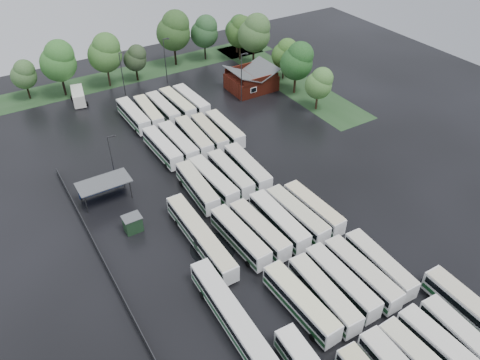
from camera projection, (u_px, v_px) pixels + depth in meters
ground at (272, 241)px, 67.77m from camera, size 160.00×160.00×0.00m
brick_building at (251, 82)px, 105.70m from camera, size 10.07×8.60×5.39m
wash_shed at (103, 183)px, 73.70m from camera, size 8.20×4.20×3.58m
utility_hut at (133, 223)px, 68.74m from camera, size 2.70×2.20×2.62m
grass_strip_north at (125, 76)px, 112.56m from camera, size 80.00×10.00×0.01m
grass_strip_east at (286, 79)px, 111.04m from camera, size 10.00×50.00×0.01m
west_fence at (104, 263)px, 63.54m from camera, size 0.10×50.00×1.20m
bus_r0c3 at (446, 353)px, 51.24m from camera, size 2.88×12.09×3.35m
bus_r0c4 at (466, 342)px, 52.42m from camera, size 2.99×11.82×3.26m
bus_r1c0 at (300, 302)px, 56.68m from camera, size 2.90×12.20×3.38m
bus_r1c1 at (324, 294)px, 57.74m from camera, size 2.95×11.99×3.31m
bus_r1c2 at (341, 282)px, 59.31m from camera, size 2.63×11.98×3.33m
bus_r1c3 at (361, 273)px, 60.38m from camera, size 2.63×12.15×3.38m
bus_r1c4 at (379, 264)px, 61.75m from camera, size 2.92×11.60×3.20m
bus_r2c0 at (240, 237)px, 65.79m from camera, size 2.98×12.01×3.32m
bus_r2c1 at (259, 230)px, 66.93m from camera, size 3.00×11.95×3.30m
bus_r2c2 at (279, 221)px, 68.36m from camera, size 2.64×12.17×3.38m
bus_r2c3 at (297, 215)px, 69.44m from camera, size 3.03×12.26×3.39m
bus_r2c4 at (313, 208)px, 70.78m from camera, size 2.89×11.64×3.22m
bus_r3c0 at (197, 187)px, 74.90m from camera, size 3.11×11.95×3.29m
bus_r3c1 at (213, 181)px, 76.18m from camera, size 2.99×12.15×3.36m
bus_r3c2 at (230, 174)px, 77.76m from camera, size 2.65×11.76×3.26m
bus_r3c3 at (247, 168)px, 79.08m from camera, size 3.07×12.22×3.38m
bus_r4c0 at (162, 147)px, 84.12m from camera, size 2.77×11.94×3.31m
bus_r4c1 at (178, 143)px, 85.35m from camera, size 2.68×12.14×3.37m
bus_r4c2 at (194, 137)px, 86.87m from camera, size 3.12×12.23×3.37m
bus_r4c3 at (209, 133)px, 88.12m from camera, size 2.98×11.72×3.24m
bus_r4c4 at (225, 129)px, 89.33m from camera, size 2.69×11.62×3.22m
bus_r5c0 at (133, 116)px, 93.37m from camera, size 2.72×12.02×3.34m
bus_r5c1 at (149, 112)px, 94.52m from camera, size 3.00×11.64×3.21m
bus_r5c2 at (163, 108)px, 95.80m from camera, size 2.57×11.70×3.25m
bus_r5c3 at (177, 104)px, 97.25m from camera, size 2.97×12.03×3.33m
bus_r5c4 at (191, 101)px, 98.43m from camera, size 2.92×11.99×3.32m
artic_bus_west_b at (200, 236)px, 65.87m from camera, size 2.68×17.55×3.25m
artic_bus_west_c at (232, 317)px, 55.07m from camera, size 2.99×17.62×3.26m
minibus at (78, 96)px, 100.71m from camera, size 3.66×6.96×2.89m
tree_north_0 at (24, 74)px, 99.75m from camera, size 5.39×5.39×8.93m
tree_north_1 at (59, 60)px, 99.58m from camera, size 7.65×7.65×12.66m
tree_north_2 at (105, 52)px, 103.49m from camera, size 7.51×7.51×12.43m
tree_north_3 at (136, 58)px, 107.25m from camera, size 5.24×5.23×8.66m
tree_north_4 at (174, 30)px, 112.56m from camera, size 8.24×8.24×13.64m
tree_north_5 at (205, 31)px, 116.18m from camera, size 6.86×6.86×11.37m
tree_north_6 at (238, 28)px, 120.27m from camera, size 6.05×6.05×10.02m
tree_east_0 at (320, 83)px, 95.77m from camera, size 5.61×5.61×9.30m
tree_east_1 at (298, 61)px, 100.87m from camera, size 7.11×7.11×11.78m
tree_east_2 at (285, 53)px, 107.60m from camera, size 5.88×5.88×9.73m
tree_east_3 at (255, 33)px, 112.28m from camera, size 7.88×7.88×13.05m
tree_east_4 at (241, 32)px, 116.41m from camera, size 6.70×6.70×11.10m
lamp_post_ne at (242, 75)px, 98.23m from camera, size 1.67×0.33×10.86m
lamp_post_nw at (112, 157)px, 75.54m from camera, size 1.41×0.27×9.13m
lamp_post_back_w at (122, 71)px, 100.76m from camera, size 1.54×0.30×10.00m
lamp_post_back_e at (165, 58)px, 105.96m from camera, size 1.62×0.31×10.49m
puddle_1 at (441, 339)px, 54.73m from camera, size 3.06×3.06×0.01m
puddle_2 at (213, 249)px, 66.47m from camera, size 6.54×6.54×0.01m
puddle_3 at (305, 235)px, 68.75m from camera, size 4.75×4.75×0.01m
puddle_4 at (433, 286)px, 61.03m from camera, size 3.25×3.25×0.01m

